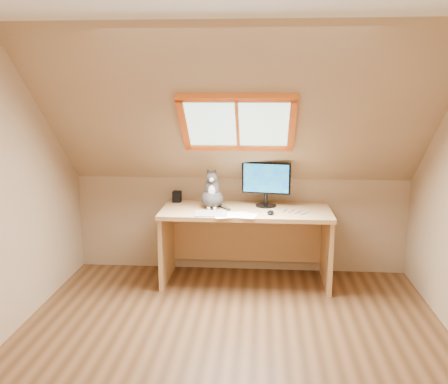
{
  "coord_description": "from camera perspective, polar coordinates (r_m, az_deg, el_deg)",
  "views": [
    {
      "loc": [
        0.22,
        -3.4,
        1.93
      ],
      "look_at": [
        -0.12,
        1.0,
        1.01
      ],
      "focal_mm": 40.0,
      "sensor_mm": 36.0,
      "label": 1
    }
  ],
  "objects": [
    {
      "name": "cat",
      "position": [
        4.94,
        -1.38,
        -0.18
      ],
      "size": [
        0.23,
        0.28,
        0.41
      ],
      "color": "#46413E",
      "rests_on": "desk"
    },
    {
      "name": "desk",
      "position": [
        5.05,
        2.54,
        -4.29
      ],
      "size": [
        1.67,
        0.73,
        0.76
      ],
      "color": "tan",
      "rests_on": "ground"
    },
    {
      "name": "papers",
      "position": [
        4.68,
        1.27,
        -2.66
      ],
      "size": [
        0.35,
        0.3,
        0.01
      ],
      "color": "white",
      "rests_on": "desk"
    },
    {
      "name": "cables",
      "position": [
        4.81,
        6.94,
        -2.31
      ],
      "size": [
        0.51,
        0.26,
        0.01
      ],
      "color": "silver",
      "rests_on": "desk"
    },
    {
      "name": "desk_speaker",
      "position": [
        5.23,
        -5.39,
        -0.52
      ],
      "size": [
        0.09,
        0.09,
        0.12
      ],
      "primitive_type": "cube",
      "rotation": [
        0.0,
        0.0,
        -0.13
      ],
      "color": "black",
      "rests_on": "desk"
    },
    {
      "name": "ground",
      "position": [
        3.92,
        0.61,
        -17.72
      ],
      "size": [
        3.5,
        3.5,
        0.0
      ],
      "primitive_type": "plane",
      "color": "brown",
      "rests_on": "ground"
    },
    {
      "name": "room_shell",
      "position": [
        3.35,
        0.56,
        3.21
      ],
      "size": [
        3.52,
        3.52,
        2.41
      ],
      "color": "tan",
      "rests_on": "ground"
    },
    {
      "name": "graphics_tablet",
      "position": [
        4.72,
        -1.52,
        -2.48
      ],
      "size": [
        0.32,
        0.24,
        0.01
      ],
      "primitive_type": "cube",
      "rotation": [
        0.0,
        0.0,
        0.09
      ],
      "color": "#B2B2B7",
      "rests_on": "desk"
    },
    {
      "name": "mouse",
      "position": [
        4.73,
        5.34,
        -2.35
      ],
      "size": [
        0.07,
        0.12,
        0.04
      ],
      "primitive_type": "ellipsoid",
      "rotation": [
        0.0,
        0.0,
        -0.08
      ],
      "color": "black",
      "rests_on": "desk"
    },
    {
      "name": "monitor",
      "position": [
        5.0,
        4.85,
        1.25
      ],
      "size": [
        0.49,
        0.21,
        0.45
      ],
      "color": "black",
      "rests_on": "desk"
    }
  ]
}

